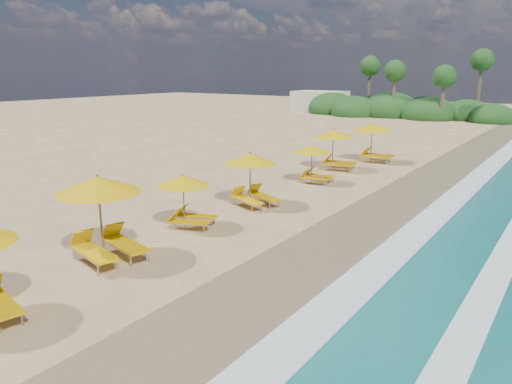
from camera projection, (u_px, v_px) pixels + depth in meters
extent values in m
plane|color=tan|center=(256.00, 222.00, 18.73)|extent=(160.00, 160.00, 0.00)
cube|color=olive|center=(352.00, 242.00, 16.53)|extent=(4.00, 160.00, 0.01)
cube|color=white|center=(396.00, 250.00, 15.70)|extent=(1.20, 160.00, 0.01)
cube|color=white|center=(497.00, 272.00, 14.05)|extent=(0.80, 160.00, 0.01)
cylinder|color=olive|center=(101.00, 218.00, 14.95)|extent=(0.06, 0.06, 2.55)
cone|color=#E2AF04|center=(98.00, 185.00, 14.69)|extent=(3.14, 3.14, 0.51)
sphere|color=olive|center=(97.00, 175.00, 14.62)|extent=(0.09, 0.09, 0.09)
cylinder|color=olive|center=(184.00, 201.00, 18.00)|extent=(0.05, 0.05, 1.93)
cone|color=#E2AF04|center=(183.00, 181.00, 17.81)|extent=(2.53, 2.53, 0.39)
sphere|color=olive|center=(183.00, 175.00, 17.76)|extent=(0.07, 0.07, 0.07)
cylinder|color=olive|center=(250.00, 179.00, 20.96)|extent=(0.06, 0.06, 2.22)
cone|color=#E2AF04|center=(250.00, 158.00, 20.73)|extent=(2.94, 2.94, 0.45)
sphere|color=olive|center=(250.00, 153.00, 20.67)|extent=(0.08, 0.08, 0.08)
cylinder|color=olive|center=(311.00, 164.00, 25.16)|extent=(0.05, 0.05, 1.92)
cone|color=#E2AF04|center=(312.00, 149.00, 24.97)|extent=(2.16, 2.16, 0.39)
sphere|color=olive|center=(312.00, 145.00, 24.91)|extent=(0.07, 0.07, 0.07)
cylinder|color=olive|center=(333.00, 150.00, 28.47)|extent=(0.06, 0.06, 2.31)
cone|color=#E2AF04|center=(333.00, 133.00, 28.24)|extent=(2.85, 2.85, 0.46)
sphere|color=olive|center=(334.00, 129.00, 28.17)|extent=(0.08, 0.08, 0.08)
cylinder|color=olive|center=(371.00, 143.00, 30.94)|extent=(0.06, 0.06, 2.38)
cone|color=#E2AF04|center=(372.00, 127.00, 30.70)|extent=(2.69, 2.69, 0.48)
sphere|color=olive|center=(373.00, 123.00, 30.64)|extent=(0.09, 0.09, 0.09)
ellipsoid|color=#163D14|center=(428.00, 114.00, 57.83)|extent=(6.40, 6.40, 4.16)
ellipsoid|color=#163D14|center=(390.00, 111.00, 61.35)|extent=(7.20, 7.20, 4.68)
ellipsoid|color=#163D14|center=(354.00, 111.00, 61.98)|extent=(6.00, 6.00, 3.90)
ellipsoid|color=#163D14|center=(467.00, 115.00, 57.25)|extent=(5.60, 5.60, 3.64)
ellipsoid|color=#163D14|center=(333.00, 108.00, 65.76)|extent=(6.60, 6.60, 4.29)
ellipsoid|color=#163D14|center=(492.00, 118.00, 54.02)|extent=(5.00, 5.00, 3.25)
cylinder|color=brown|center=(442.00, 99.00, 54.67)|extent=(0.36, 0.36, 5.00)
sphere|color=#163D14|center=(445.00, 76.00, 54.06)|extent=(2.60, 2.60, 2.60)
cylinder|color=brown|center=(394.00, 95.00, 58.69)|extent=(0.36, 0.36, 5.60)
sphere|color=#163D14|center=(395.00, 71.00, 58.01)|extent=(2.60, 2.60, 2.60)
cylinder|color=brown|center=(369.00, 91.00, 62.42)|extent=(0.36, 0.36, 6.20)
sphere|color=#163D14|center=(370.00, 66.00, 61.66)|extent=(2.60, 2.60, 2.60)
cylinder|color=brown|center=(479.00, 90.00, 56.00)|extent=(0.36, 0.36, 6.80)
sphere|color=#163D14|center=(482.00, 60.00, 55.17)|extent=(2.60, 2.60, 2.60)
cube|color=beige|center=(320.00, 101.00, 68.82)|extent=(7.00, 5.00, 2.80)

